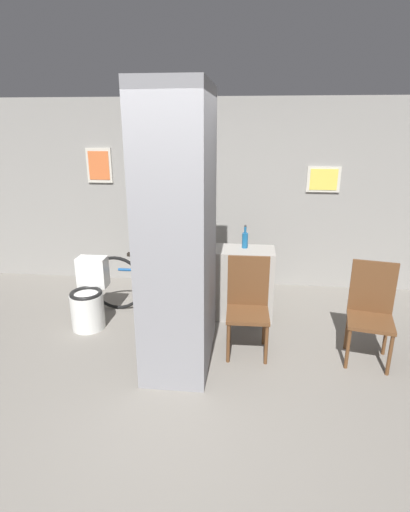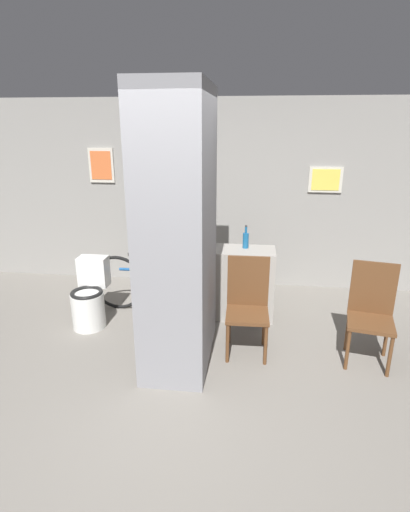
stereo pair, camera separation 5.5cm
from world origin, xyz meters
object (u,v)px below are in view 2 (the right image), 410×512
Objects in this scene: chair_near_pillar at (247,302)px; bottle_tall at (246,240)px; bicycle at (156,283)px; chair_by_doorway at (371,310)px; toilet at (90,298)px.

chair_near_pillar is 3.51× the size of bottle_tall.
chair_near_pillar is 1.39m from bicycle.
bicycle is (-2.35, 0.79, -0.16)m from chair_by_doorway.
toilet is at bearing -163.64° from bottle_tall.
toilet is 3.06m from chair_by_doorway.
chair_by_doorway is (1.21, -0.03, 0.00)m from chair_near_pillar.
toilet is 0.78× the size of chair_by_doorway.
bicycle is (-1.15, 0.77, -0.16)m from chair_near_pillar.
bicycle is 6.04× the size of bottle_tall.
chair_near_pillar is (1.83, -0.32, 0.20)m from toilet.
chair_near_pillar is at bearing -169.83° from chair_by_doorway.
chair_by_doorway is at bearing -34.54° from bottle_tall.
chair_by_doorway is at bearing -18.63° from bicycle.
bicycle is at bearing -176.13° from bottle_tall.
chair_by_doorway is 2.49m from bicycle.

